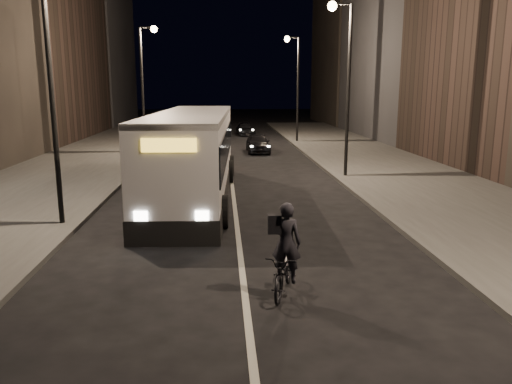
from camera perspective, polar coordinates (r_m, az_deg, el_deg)
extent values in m
plane|color=black|center=(12.65, -1.65, -8.56)|extent=(180.00, 180.00, 0.00)
cube|color=#383936|center=(27.69, 14.99, 2.49)|extent=(7.00, 70.00, 0.16)
cube|color=#383936|center=(27.41, -20.98, 2.01)|extent=(7.00, 70.00, 0.16)
cube|color=black|center=(43.07, 19.72, 19.38)|extent=(8.00, 61.00, 21.00)
cylinder|color=black|center=(24.60, 10.50, 11.12)|extent=(0.16, 0.16, 8.00)
cube|color=black|center=(24.77, 9.80, 20.44)|extent=(0.90, 0.08, 0.08)
sphere|color=#FFD18C|center=(24.66, 8.71, 20.28)|extent=(0.44, 0.44, 0.44)
cylinder|color=black|center=(40.30, 4.79, 11.51)|extent=(0.16, 0.16, 8.00)
cube|color=black|center=(40.40, 4.23, 17.20)|extent=(0.90, 0.08, 0.08)
sphere|color=#FFD18C|center=(40.33, 3.57, 17.08)|extent=(0.44, 0.44, 0.44)
cylinder|color=black|center=(16.65, -22.31, 10.15)|extent=(0.16, 0.16, 8.00)
cylinder|color=black|center=(34.23, -12.84, 11.20)|extent=(0.16, 0.16, 8.00)
cube|color=black|center=(34.36, -12.39, 17.91)|extent=(0.90, 0.08, 0.08)
sphere|color=#FFD18C|center=(34.30, -11.60, 17.78)|extent=(0.44, 0.44, 0.44)
cube|color=silver|center=(20.20, -7.18, 4.10)|extent=(3.23, 12.89, 3.41)
cube|color=black|center=(20.14, -7.22, 5.45)|extent=(3.29, 12.47, 1.23)
cube|color=silver|center=(20.04, -7.30, 8.78)|extent=(3.25, 12.90, 0.19)
cube|color=gold|center=(13.76, -9.92, 5.29)|extent=(1.50, 0.19, 0.37)
cylinder|color=black|center=(16.27, -13.30, -2.24)|extent=(0.42, 1.08, 1.07)
cylinder|color=black|center=(15.93, -3.87, -2.24)|extent=(0.42, 1.08, 1.07)
cylinder|color=black|center=(24.51, -9.29, 2.63)|extent=(0.42, 1.08, 1.07)
cylinder|color=black|center=(24.29, -3.04, 2.69)|extent=(0.42, 1.08, 1.07)
imported|color=black|center=(10.97, 3.27, -9.18)|extent=(1.16, 1.92, 0.96)
imported|color=black|center=(10.53, 3.46, -5.78)|extent=(0.73, 0.59, 1.74)
imported|color=black|center=(34.39, 0.22, 5.62)|extent=(1.56, 3.81, 1.29)
imported|color=#333335|center=(39.25, -8.58, 6.40)|extent=(1.95, 4.57, 1.46)
imported|color=black|center=(46.98, -1.21, 7.20)|extent=(1.79, 3.91, 1.11)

